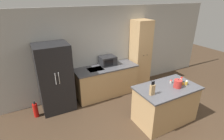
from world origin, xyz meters
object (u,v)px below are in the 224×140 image
at_px(fire_extinguisher, 36,110).
at_px(spice_bottle_tall_dark, 183,83).
at_px(knife_block, 152,90).
at_px(refrigerator, 55,78).
at_px(kettle, 178,84).
at_px(pantry_cabinet, 140,54).
at_px(spice_bottle_amber_oil, 186,83).
at_px(spice_bottle_green_herb, 181,80).
at_px(microwave, 108,61).
at_px(spice_bottle_short_red, 171,82).

bearing_deg(fire_extinguisher, spice_bottle_tall_dark, -28.52).
xyz_separation_m(knife_block, spice_bottle_tall_dark, (0.94, 0.00, -0.09)).
distance_m(knife_block, spice_bottle_tall_dark, 0.94).
height_order(refrigerator, kettle, refrigerator).
bearing_deg(spice_bottle_tall_dark, kettle, -173.14).
xyz_separation_m(pantry_cabinet, knife_block, (-1.13, -1.95, -0.03)).
distance_m(spice_bottle_amber_oil, spice_bottle_green_herb, 0.15).
bearing_deg(spice_bottle_amber_oil, refrigerator, 144.33).
xyz_separation_m(microwave, spice_bottle_amber_oil, (1.03, -2.04, -0.07)).
xyz_separation_m(spice_bottle_tall_dark, spice_bottle_amber_oil, (0.07, -0.04, 0.01)).
relative_size(refrigerator, spice_bottle_tall_dark, 21.90).
distance_m(pantry_cabinet, microwave, 1.16).
xyz_separation_m(spice_bottle_tall_dark, kettle, (-0.21, -0.03, 0.05)).
bearing_deg(pantry_cabinet, spice_bottle_green_herb, -94.15).
height_order(refrigerator, spice_bottle_green_herb, refrigerator).
relative_size(pantry_cabinet, fire_extinguisher, 4.97).
relative_size(pantry_cabinet, kettle, 10.48).
bearing_deg(refrigerator, spice_bottle_short_red, -34.80).
xyz_separation_m(spice_bottle_green_herb, kettle, (-0.27, -0.14, 0.03)).
relative_size(pantry_cabinet, spice_bottle_short_red, 26.96).
relative_size(pantry_cabinet, microwave, 4.67).
height_order(refrigerator, microwave, refrigerator).
height_order(pantry_cabinet, spice_bottle_short_red, pantry_cabinet).
bearing_deg(spice_bottle_tall_dark, fire_extinguisher, 151.48).
xyz_separation_m(knife_block, fire_extinguisher, (-2.23, 1.72, -0.86)).
distance_m(knife_block, fire_extinguisher, 2.95).
xyz_separation_m(microwave, spice_bottle_tall_dark, (0.96, -2.01, -0.08)).
relative_size(spice_bottle_short_red, spice_bottle_amber_oil, 0.77).
bearing_deg(microwave, pantry_cabinet, -2.83).
xyz_separation_m(pantry_cabinet, fire_extinguisher, (-3.36, -0.23, -0.90)).
xyz_separation_m(refrigerator, spice_bottle_tall_dark, (2.57, -1.86, 0.07)).
bearing_deg(pantry_cabinet, spice_bottle_short_red, -102.23).
bearing_deg(knife_block, fire_extinguisher, 142.29).
relative_size(spice_bottle_tall_dark, spice_bottle_short_red, 1.01).
relative_size(spice_bottle_short_red, kettle, 0.39).
bearing_deg(knife_block, spice_bottle_amber_oil, -1.83).
relative_size(spice_bottle_green_herb, kettle, 0.65).
height_order(pantry_cabinet, kettle, pantry_cabinet).
distance_m(knife_block, spice_bottle_green_herb, 1.01).
distance_m(spice_bottle_tall_dark, kettle, 0.22).
distance_m(refrigerator, spice_bottle_tall_dark, 3.17).
bearing_deg(spice_bottle_short_red, refrigerator, 145.20).
bearing_deg(refrigerator, microwave, 5.27).
distance_m(microwave, spice_bottle_amber_oil, 2.29).
xyz_separation_m(knife_block, spice_bottle_green_herb, (1.00, 0.12, -0.07)).
xyz_separation_m(spice_bottle_short_red, spice_bottle_amber_oil, (0.25, -0.24, 0.01)).
distance_m(spice_bottle_amber_oil, fire_extinguisher, 3.76).
height_order(kettle, fire_extinguisher, kettle).
xyz_separation_m(kettle, fire_extinguisher, (-2.96, 1.75, -0.83)).
xyz_separation_m(knife_block, kettle, (0.73, -0.02, -0.04)).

